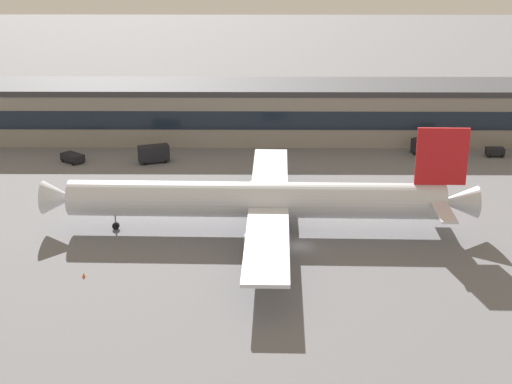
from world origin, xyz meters
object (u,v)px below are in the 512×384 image
(fuel_truck, at_px, (430,148))
(pushback_tractor, at_px, (72,157))
(baggage_tug, at_px, (495,151))
(traffic_cone_0, at_px, (84,275))
(airliner, at_px, (262,200))
(stair_truck, at_px, (153,153))

(fuel_truck, bearing_deg, pushback_tractor, -176.72)
(pushback_tractor, relative_size, baggage_tug, 1.47)
(traffic_cone_0, bearing_deg, baggage_tug, 38.58)
(pushback_tractor, bearing_deg, airliner, -43.41)
(stair_truck, bearing_deg, fuel_truck, 4.47)
(pushback_tractor, bearing_deg, stair_truck, -0.85)
(fuel_truck, height_order, stair_truck, stair_truck)
(stair_truck, bearing_deg, traffic_cone_0, -92.68)
(pushback_tractor, height_order, stair_truck, stair_truck)
(pushback_tractor, xyz_separation_m, baggage_tug, (85.61, 4.66, 0.04))
(airliner, relative_size, fuel_truck, 8.13)
(airliner, bearing_deg, baggage_tug, 40.39)
(stair_truck, relative_size, baggage_tug, 1.78)
(airliner, relative_size, pushback_tractor, 12.52)
(fuel_truck, relative_size, stair_truck, 1.27)
(fuel_truck, relative_size, baggage_tug, 2.27)
(airliner, relative_size, stair_truck, 10.36)
(airliner, distance_m, baggage_tug, 62.71)
(baggage_tug, xyz_separation_m, traffic_cone_0, (-71.79, -57.27, -0.78))
(traffic_cone_0, bearing_deg, airliner, 34.71)
(airliner, xyz_separation_m, stair_truck, (-21.68, 35.65, -3.18))
(airliner, distance_m, stair_truck, 41.85)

